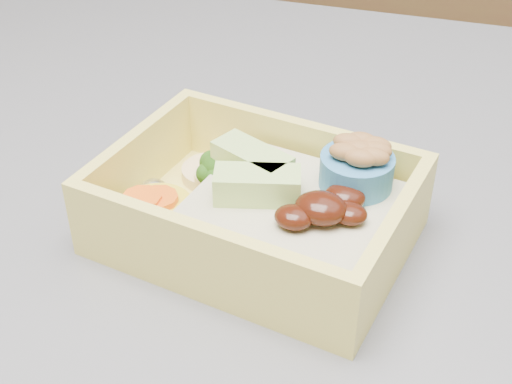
% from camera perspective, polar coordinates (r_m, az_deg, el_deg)
% --- Properties ---
extents(bento_box, '(0.20, 0.16, 0.07)m').
position_cam_1_polar(bento_box, '(0.43, 0.87, -1.33)').
color(bento_box, '#ECDA61').
rests_on(bento_box, island).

